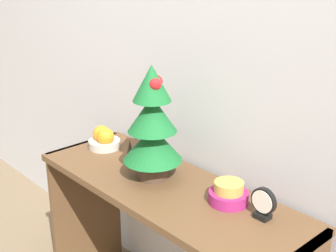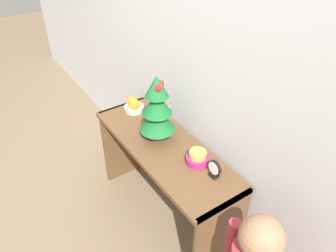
{
  "view_description": "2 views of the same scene",
  "coord_description": "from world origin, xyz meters",
  "px_view_note": "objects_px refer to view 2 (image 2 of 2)",
  "views": [
    {
      "loc": [
        1.23,
        -0.9,
        1.58
      ],
      "look_at": [
        -0.03,
        0.25,
        0.95
      ],
      "focal_mm": 50.0,
      "sensor_mm": 36.0,
      "label": 1
    },
    {
      "loc": [
        1.42,
        -0.71,
        2.09
      ],
      "look_at": [
        0.03,
        0.23,
        0.89
      ],
      "focal_mm": 35.0,
      "sensor_mm": 36.0,
      "label": 2
    }
  ],
  "objects_px": {
    "mini_tree": "(157,109)",
    "fruit_bowl": "(134,105)",
    "singing_bowl": "(198,158)",
    "desk_clock": "(214,169)",
    "figurine": "(147,118)"
  },
  "relations": [
    {
      "from": "desk_clock",
      "to": "singing_bowl",
      "type": "bearing_deg",
      "value": -179.06
    },
    {
      "from": "singing_bowl",
      "to": "desk_clock",
      "type": "distance_m",
      "value": 0.15
    },
    {
      "from": "mini_tree",
      "to": "desk_clock",
      "type": "height_order",
      "value": "mini_tree"
    },
    {
      "from": "mini_tree",
      "to": "singing_bowl",
      "type": "distance_m",
      "value": 0.4
    },
    {
      "from": "mini_tree",
      "to": "figurine",
      "type": "relative_size",
      "value": 4.38
    },
    {
      "from": "fruit_bowl",
      "to": "singing_bowl",
      "type": "xyz_separation_m",
      "value": [
        0.74,
        0.04,
        -0.01
      ]
    },
    {
      "from": "desk_clock",
      "to": "figurine",
      "type": "xyz_separation_m",
      "value": [
        -0.68,
        -0.05,
        -0.0
      ]
    },
    {
      "from": "fruit_bowl",
      "to": "figurine",
      "type": "bearing_deg",
      "value": -3.57
    },
    {
      "from": "mini_tree",
      "to": "singing_bowl",
      "type": "height_order",
      "value": "mini_tree"
    },
    {
      "from": "mini_tree",
      "to": "desk_clock",
      "type": "relative_size",
      "value": 4.05
    },
    {
      "from": "figurine",
      "to": "fruit_bowl",
      "type": "bearing_deg",
      "value": 176.43
    },
    {
      "from": "desk_clock",
      "to": "figurine",
      "type": "relative_size",
      "value": 1.08
    },
    {
      "from": "singing_bowl",
      "to": "fruit_bowl",
      "type": "bearing_deg",
      "value": -177.19
    },
    {
      "from": "mini_tree",
      "to": "fruit_bowl",
      "type": "distance_m",
      "value": 0.44
    },
    {
      "from": "singing_bowl",
      "to": "desk_clock",
      "type": "bearing_deg",
      "value": 0.94
    }
  ]
}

